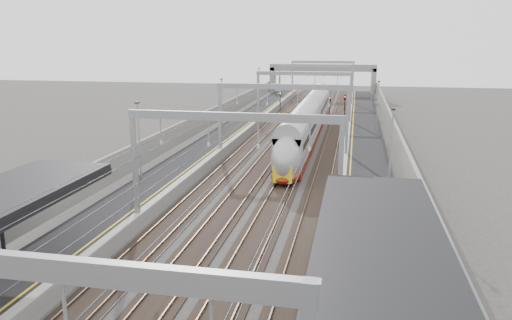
% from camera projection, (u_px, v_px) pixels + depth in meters
% --- Properties ---
extents(platform_left, '(4.00, 120.00, 1.00)m').
position_uv_depth(platform_left, '(213.00, 146.00, 54.04)').
color(platform_left, black).
rests_on(platform_left, ground).
extents(platform_right, '(4.00, 120.00, 1.00)m').
position_uv_depth(platform_right, '(363.00, 153.00, 51.00)').
color(platform_right, black).
rests_on(platform_right, ground).
extents(tracks, '(11.40, 140.00, 0.20)m').
position_uv_depth(tracks, '(286.00, 154.00, 52.62)').
color(tracks, black).
rests_on(tracks, ground).
extents(overhead_line, '(13.00, 140.00, 6.60)m').
position_uv_depth(overhead_line, '(294.00, 90.00, 57.52)').
color(overhead_line, gray).
rests_on(overhead_line, platform_left).
extents(overbridge, '(22.00, 2.20, 6.90)m').
position_uv_depth(overbridge, '(322.00, 72.00, 103.86)').
color(overbridge, slate).
rests_on(overbridge, ground).
extents(wall_left, '(0.30, 120.00, 3.20)m').
position_uv_depth(wall_left, '(184.00, 135.00, 54.39)').
color(wall_left, slate).
rests_on(wall_left, ground).
extents(wall_right, '(0.30, 120.00, 3.20)m').
position_uv_depth(wall_right, '(396.00, 143.00, 50.14)').
color(wall_right, slate).
rests_on(wall_right, ground).
extents(train, '(2.48, 45.27, 3.94)m').
position_uv_depth(train, '(308.00, 124.00, 59.78)').
color(train, maroon).
rests_on(train, ground).
extents(signal_green, '(0.32, 0.32, 3.48)m').
position_uv_depth(signal_green, '(280.00, 98.00, 82.22)').
color(signal_green, black).
rests_on(signal_green, ground).
extents(signal_red_near, '(0.32, 0.32, 3.48)m').
position_uv_depth(signal_red_near, '(330.00, 103.00, 75.99)').
color(signal_red_near, black).
rests_on(signal_red_near, ground).
extents(signal_red_far, '(0.32, 0.32, 3.48)m').
position_uv_depth(signal_red_far, '(345.00, 102.00, 77.10)').
color(signal_red_far, black).
rests_on(signal_red_far, ground).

